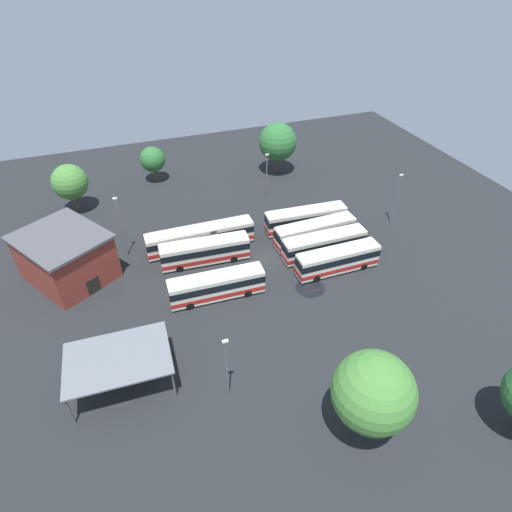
{
  "coord_description": "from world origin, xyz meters",
  "views": [
    {
      "loc": [
        17.34,
        43.67,
        36.67
      ],
      "look_at": [
        1.68,
        0.77,
        1.55
      ],
      "focal_mm": 29.72,
      "sensor_mm": 36.0,
      "label": 1
    }
  ],
  "objects_px": {
    "tree_west_edge": "(278,142)",
    "tree_east_edge": "(373,392)",
    "maintenance_shelter": "(117,359)",
    "bus_row0_slot2": "(324,244)",
    "bus_row0_slot0": "(306,219)",
    "lamp_post_far_corner": "(267,177)",
    "lamp_post_mid_lot": "(396,197)",
    "bus_row0_slot1": "(315,232)",
    "depot_building": "(66,257)",
    "tree_northwest": "(70,182)",
    "bus_row1_slot0": "(201,237)",
    "bus_row1_slot3": "(217,286)",
    "lamp_post_by_building": "(227,366)",
    "tree_north_edge": "(153,159)",
    "lamp_post_near_entrance": "(121,225)",
    "bus_row1_slot1": "(205,251)",
    "bus_row0_slot3": "(338,260)"
  },
  "relations": [
    {
      "from": "bus_row0_slot3",
      "to": "lamp_post_by_building",
      "type": "height_order",
      "value": "lamp_post_by_building"
    },
    {
      "from": "bus_row1_slot0",
      "to": "tree_west_edge",
      "type": "relative_size",
      "value": 1.63
    },
    {
      "from": "lamp_post_mid_lot",
      "to": "bus_row1_slot0",
      "type": "bearing_deg",
      "value": -6.96
    },
    {
      "from": "bus_row0_slot0",
      "to": "bus_row0_slot1",
      "type": "relative_size",
      "value": 1.03
    },
    {
      "from": "bus_row1_slot1",
      "to": "lamp_post_by_building",
      "type": "bearing_deg",
      "value": 81.35
    },
    {
      "from": "bus_row0_slot2",
      "to": "depot_building",
      "type": "height_order",
      "value": "depot_building"
    },
    {
      "from": "bus_row0_slot0",
      "to": "lamp_post_mid_lot",
      "type": "xyz_separation_m",
      "value": [
        -13.59,
        2.95,
        2.71
      ]
    },
    {
      "from": "bus_row0_slot1",
      "to": "depot_building",
      "type": "distance_m",
      "value": 34.09
    },
    {
      "from": "tree_west_edge",
      "to": "tree_east_edge",
      "type": "height_order",
      "value": "tree_east_edge"
    },
    {
      "from": "lamp_post_far_corner",
      "to": "tree_east_edge",
      "type": "relative_size",
      "value": 0.9
    },
    {
      "from": "lamp_post_mid_lot",
      "to": "tree_north_edge",
      "type": "distance_m",
      "value": 42.33
    },
    {
      "from": "bus_row0_slot0",
      "to": "bus_row0_slot2",
      "type": "height_order",
      "value": "same"
    },
    {
      "from": "lamp_post_near_entrance",
      "to": "tree_east_edge",
      "type": "height_order",
      "value": "tree_east_edge"
    },
    {
      "from": "bus_row1_slot1",
      "to": "tree_northwest",
      "type": "distance_m",
      "value": 26.54
    },
    {
      "from": "maintenance_shelter",
      "to": "lamp_post_mid_lot",
      "type": "bearing_deg",
      "value": -159.21
    },
    {
      "from": "bus_row0_slot0",
      "to": "bus_row1_slot3",
      "type": "xyz_separation_m",
      "value": [
        16.95,
        10.16,
        -0.0
      ]
    },
    {
      "from": "bus_row1_slot3",
      "to": "lamp_post_by_building",
      "type": "xyz_separation_m",
      "value": [
        2.84,
        14.01,
        2.5
      ]
    },
    {
      "from": "bus_row1_slot1",
      "to": "lamp_post_mid_lot",
      "type": "relative_size",
      "value": 1.48
    },
    {
      "from": "bus_row1_slot1",
      "to": "lamp_post_mid_lot",
      "type": "bearing_deg",
      "value": 179.59
    },
    {
      "from": "tree_northwest",
      "to": "tree_east_edge",
      "type": "xyz_separation_m",
      "value": [
        -23.44,
        50.21,
        1.03
      ]
    },
    {
      "from": "bus_row1_slot0",
      "to": "lamp_post_near_entrance",
      "type": "height_order",
      "value": "lamp_post_near_entrance"
    },
    {
      "from": "bus_row0_slot0",
      "to": "lamp_post_far_corner",
      "type": "relative_size",
      "value": 1.45
    },
    {
      "from": "lamp_post_near_entrance",
      "to": "maintenance_shelter",
      "type": "bearing_deg",
      "value": 82.66
    },
    {
      "from": "lamp_post_mid_lot",
      "to": "bus_row1_slot3",
      "type": "bearing_deg",
      "value": 13.28
    },
    {
      "from": "bus_row1_slot1",
      "to": "bus_row1_slot3",
      "type": "xyz_separation_m",
      "value": [
        0.42,
        7.43,
        -0.0
      ]
    },
    {
      "from": "bus_row0_slot1",
      "to": "lamp_post_by_building",
      "type": "bearing_deg",
      "value": 46.36
    },
    {
      "from": "bus_row1_slot0",
      "to": "tree_west_edge",
      "type": "xyz_separation_m",
      "value": [
        -19.56,
        -18.94,
        4.13
      ]
    },
    {
      "from": "bus_row0_slot0",
      "to": "bus_row0_slot2",
      "type": "bearing_deg",
      "value": 86.39
    },
    {
      "from": "bus_row0_slot0",
      "to": "tree_northwest",
      "type": "height_order",
      "value": "tree_northwest"
    },
    {
      "from": "maintenance_shelter",
      "to": "bus_row0_slot2",
      "type": "bearing_deg",
      "value": -156.93
    },
    {
      "from": "lamp_post_near_entrance",
      "to": "tree_north_edge",
      "type": "height_order",
      "value": "lamp_post_near_entrance"
    },
    {
      "from": "tree_northwest",
      "to": "bus_row0_slot1",
      "type": "bearing_deg",
      "value": 146.47
    },
    {
      "from": "bus_row0_slot3",
      "to": "depot_building",
      "type": "bearing_deg",
      "value": -18.03
    },
    {
      "from": "lamp_post_far_corner",
      "to": "bus_row0_slot1",
      "type": "bearing_deg",
      "value": 100.37
    },
    {
      "from": "bus_row1_slot1",
      "to": "lamp_post_near_entrance",
      "type": "xyz_separation_m",
      "value": [
        10.05,
        -5.34,
        3.21
      ]
    },
    {
      "from": "bus_row1_slot3",
      "to": "tree_west_edge",
      "type": "bearing_deg",
      "value": -124.23
    },
    {
      "from": "lamp_post_far_corner",
      "to": "tree_west_edge",
      "type": "height_order",
      "value": "tree_west_edge"
    },
    {
      "from": "bus_row1_slot1",
      "to": "lamp_post_by_building",
      "type": "xyz_separation_m",
      "value": [
        3.26,
        21.44,
        2.5
      ]
    },
    {
      "from": "maintenance_shelter",
      "to": "tree_northwest",
      "type": "height_order",
      "value": "tree_northwest"
    },
    {
      "from": "bus_row0_slot1",
      "to": "lamp_post_near_entrance",
      "type": "xyz_separation_m",
      "value": [
        26.31,
        -6.3,
        3.21
      ]
    },
    {
      "from": "tree_west_edge",
      "to": "bus_row1_slot3",
      "type": "bearing_deg",
      "value": 55.77
    },
    {
      "from": "bus_row0_slot0",
      "to": "depot_building",
      "type": "relative_size",
      "value": 0.9
    },
    {
      "from": "lamp_post_far_corner",
      "to": "lamp_post_mid_lot",
      "type": "distance_m",
      "value": 20.58
    },
    {
      "from": "bus_row0_slot2",
      "to": "lamp_post_near_entrance",
      "type": "height_order",
      "value": "lamp_post_near_entrance"
    },
    {
      "from": "lamp_post_by_building",
      "to": "tree_north_edge",
      "type": "distance_m",
      "value": 48.18
    },
    {
      "from": "bus_row0_slot2",
      "to": "maintenance_shelter",
      "type": "xyz_separation_m",
      "value": [
        28.96,
        12.34,
        1.9
      ]
    },
    {
      "from": "tree_west_edge",
      "to": "tree_east_edge",
      "type": "bearing_deg",
      "value": 76.19
    },
    {
      "from": "bus_row0_slot1",
      "to": "lamp_post_mid_lot",
      "type": "distance_m",
      "value": 14.14
    },
    {
      "from": "lamp_post_mid_lot",
      "to": "tree_west_edge",
      "type": "bearing_deg",
      "value": -65.54
    },
    {
      "from": "bus_row0_slot2",
      "to": "bus_row1_slot0",
      "type": "bearing_deg",
      "value": -25.77
    }
  ]
}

